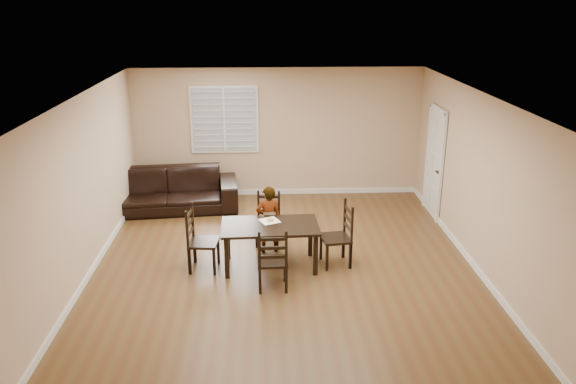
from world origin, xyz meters
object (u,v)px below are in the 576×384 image
at_px(chair_near, 269,219).
at_px(dining_table, 270,230).
at_px(donut, 271,219).
at_px(chair_far, 273,264).
at_px(child, 269,220).
at_px(chair_right, 343,236).
at_px(chair_left, 196,241).
at_px(sofa, 167,190).

bearing_deg(chair_near, dining_table, -82.39).
bearing_deg(donut, chair_far, -89.28).
bearing_deg(child, chair_right, 144.67).
bearing_deg(chair_near, chair_right, -30.92).
height_order(chair_near, chair_left, chair_left).
xyz_separation_m(dining_table, donut, (0.01, 0.17, 0.11)).
distance_m(chair_far, donut, 1.02).
bearing_deg(chair_right, donut, -103.79).
distance_m(dining_table, chair_right, 1.17).
height_order(dining_table, chair_near, chair_near).
bearing_deg(donut, sofa, 129.94).
relative_size(chair_far, chair_left, 0.93).
xyz_separation_m(chair_far, chair_left, (-1.19, 0.78, 0.03)).
xyz_separation_m(dining_table, chair_left, (-1.16, -0.02, -0.14)).
distance_m(chair_left, donut, 1.22).
bearing_deg(child, chair_left, 13.92).
relative_size(chair_far, donut, 8.79).
relative_size(chair_left, child, 0.91).
bearing_deg(chair_right, chair_far, -60.83).
xyz_separation_m(dining_table, chair_right, (1.16, 0.05, -0.15)).
xyz_separation_m(dining_table, chair_near, (-0.02, 0.96, -0.20)).
bearing_deg(chair_left, child, -58.74).
bearing_deg(sofa, dining_table, -57.47).
height_order(chair_right, donut, chair_right).
xyz_separation_m(chair_left, child, (1.14, 0.57, 0.10)).
xyz_separation_m(chair_right, donut, (-1.14, 0.12, 0.26)).
distance_m(chair_left, child, 1.28).
relative_size(dining_table, chair_near, 1.68).
distance_m(chair_far, sofa, 3.97).
distance_m(chair_far, child, 1.36).
bearing_deg(chair_left, chair_right, -83.37).
xyz_separation_m(chair_near, chair_left, (-1.14, -0.98, 0.06)).
height_order(chair_near, chair_right, chair_right).
distance_m(dining_table, chair_far, 0.82).
bearing_deg(child, chair_near, -102.98).
bearing_deg(chair_far, child, -89.43).
distance_m(dining_table, donut, 0.21).
relative_size(child, sofa, 0.41).
bearing_deg(sofa, chair_near, -44.67).
height_order(chair_far, sofa, chair_far).
height_order(chair_near, donut, chair_near).
xyz_separation_m(chair_near, child, (-0.00, -0.41, 0.16)).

